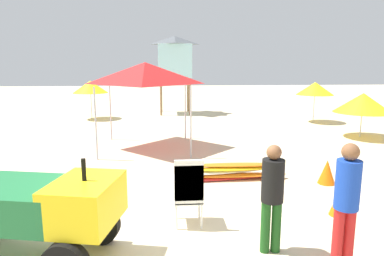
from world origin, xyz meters
TOP-DOWN VIEW (x-y plane):
  - ground at (0.00, 0.00)m, footprint 80.00×80.00m
  - utility_cart at (-1.88, -0.80)m, footprint 2.74×1.75m
  - stacked_plastic_chairs at (0.37, 0.04)m, footprint 0.48×0.48m
  - surfboard_pile at (1.60, 2.36)m, footprint 2.60×0.68m
  - lifeguard_near_left at (1.51, -0.86)m, footprint 0.32×0.32m
  - lifeguard_near_center at (2.37, -1.30)m, footprint 0.32×0.32m
  - popup_canopy at (-0.62, 5.75)m, footprint 2.77×2.77m
  - lifeguard_tower at (0.57, 13.92)m, footprint 1.98×1.98m
  - beach_umbrella_left at (7.07, 10.32)m, footprint 1.72×1.72m
  - beach_umbrella_mid at (7.34, 6.76)m, footprint 2.09×2.09m
  - beach_umbrella_far at (-3.72, 12.18)m, footprint 1.73×1.73m
  - traffic_cone_near at (3.70, 1.91)m, footprint 0.40×0.40m
  - traffic_cone_far at (3.14, 0.25)m, footprint 0.37×0.37m

SIDE VIEW (x-z plane):
  - ground at x=0.00m, z-range 0.00..0.00m
  - surfboard_pile at x=1.60m, z-range -0.01..0.39m
  - traffic_cone_far at x=3.14m, z-range 0.00..0.52m
  - traffic_cone_near at x=3.70m, z-range 0.00..0.57m
  - stacked_plastic_chairs at x=0.37m, z-range 0.10..1.30m
  - utility_cart at x=-1.88m, z-range 0.03..1.53m
  - lifeguard_near_left at x=1.51m, z-range 0.12..1.73m
  - lifeguard_near_center at x=2.37m, z-range 0.13..1.85m
  - beach_umbrella_mid at x=7.34m, z-range 0.48..2.16m
  - beach_umbrella_left at x=7.07m, z-range 0.65..2.57m
  - beach_umbrella_far at x=-3.72m, z-range 0.66..2.59m
  - popup_canopy at x=-0.62m, z-range 1.05..3.84m
  - lifeguard_tower at x=0.57m, z-range 1.01..5.27m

